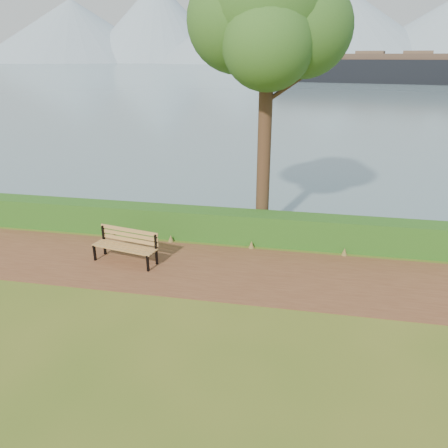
# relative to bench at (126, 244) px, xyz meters

# --- Properties ---
(ground) EXTENTS (140.00, 140.00, 0.00)m
(ground) POSITION_rel_bench_xyz_m (1.93, -0.40, -0.57)
(ground) COLOR #435D1A
(ground) RESTS_ON ground
(path) EXTENTS (40.00, 3.40, 0.01)m
(path) POSITION_rel_bench_xyz_m (1.93, -0.10, -0.57)
(path) COLOR brown
(path) RESTS_ON ground
(hedge) EXTENTS (32.00, 0.85, 1.00)m
(hedge) POSITION_rel_bench_xyz_m (1.93, 2.20, -0.07)
(hedge) COLOR #194814
(hedge) RESTS_ON ground
(water) EXTENTS (700.00, 510.00, 0.00)m
(water) POSITION_rel_bench_xyz_m (1.93, 259.60, -0.57)
(water) COLOR slate
(water) RESTS_ON ground
(mountains) EXTENTS (585.00, 190.00, 70.00)m
(mountains) POSITION_rel_bench_xyz_m (-7.24, 405.65, 27.12)
(mountains) COLOR #7C91A5
(mountains) RESTS_ON ground
(bench) EXTENTS (2.06, 0.97, 1.00)m
(bench) POSITION_rel_bench_xyz_m (0.00, 0.00, 0.00)
(bench) COLOR black
(bench) RESTS_ON ground
(tree) EXTENTS (4.87, 4.08, 9.37)m
(tree) POSITION_rel_bench_xyz_m (3.70, 2.85, 6.39)
(tree) COLOR #341F15
(tree) RESTS_ON ground
(cargo_ship) EXTENTS (71.16, 24.73, 21.36)m
(cargo_ship) POSITION_rel_bench_xyz_m (32.29, 97.32, 2.61)
(cargo_ship) COLOR black
(cargo_ship) RESTS_ON ground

